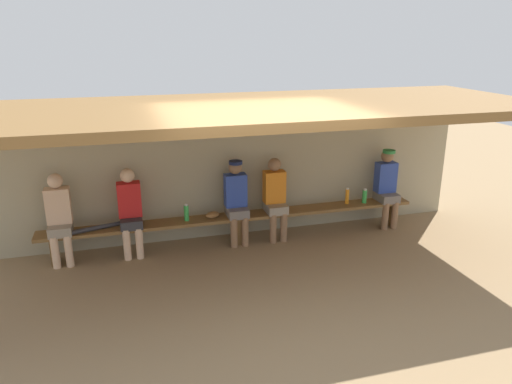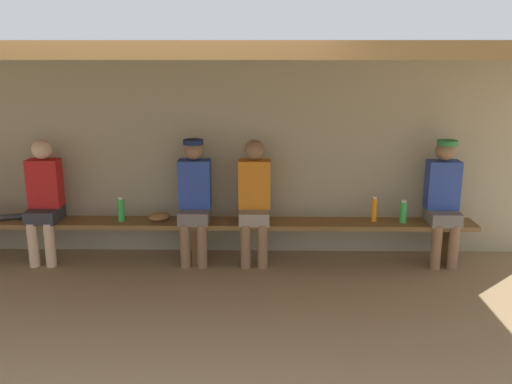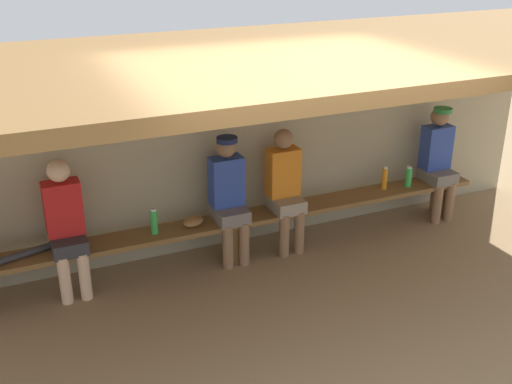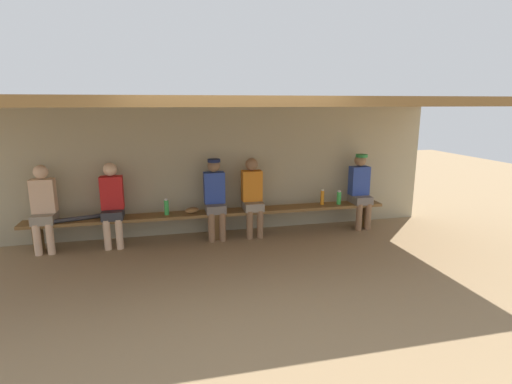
{
  "view_description": "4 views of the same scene",
  "coord_description": "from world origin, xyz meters",
  "px_view_note": "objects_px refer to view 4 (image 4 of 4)",
  "views": [
    {
      "loc": [
        -1.69,
        -5.49,
        3.22
      ],
      "look_at": [
        0.26,
        1.37,
        0.88
      ],
      "focal_mm": 34.19,
      "sensor_mm": 36.0,
      "label": 1
    },
    {
      "loc": [
        0.75,
        -4.31,
        2.27
      ],
      "look_at": [
        0.65,
        1.31,
        0.85
      ],
      "focal_mm": 39.87,
      "sensor_mm": 36.0,
      "label": 2
    },
    {
      "loc": [
        -2.14,
        -3.99,
        3.31
      ],
      "look_at": [
        0.18,
        1.3,
        0.83
      ],
      "focal_mm": 44.43,
      "sensor_mm": 36.0,
      "label": 3
    },
    {
      "loc": [
        -0.81,
        -4.84,
        2.24
      ],
      "look_at": [
        0.6,
        1.15,
        0.85
      ],
      "focal_mm": 27.78,
      "sensor_mm": 36.0,
      "label": 4
    }
  ],
  "objects_px": {
    "player_rightmost": "(112,201)",
    "player_leftmost": "(252,194)",
    "player_in_red": "(215,195)",
    "player_shirtless_tan": "(43,205)",
    "player_middle": "(360,187)",
    "baseball_bat": "(85,218)",
    "water_bottle_clear": "(339,198)",
    "baseball_glove_tan": "(192,210)",
    "bench": "(216,216)",
    "water_bottle_blue": "(322,197)",
    "water_bottle_orange": "(167,207)"
  },
  "relations": [
    {
      "from": "player_rightmost",
      "to": "player_leftmost",
      "type": "relative_size",
      "value": 1.0
    },
    {
      "from": "player_in_red",
      "to": "player_shirtless_tan",
      "type": "relative_size",
      "value": 1.01
    },
    {
      "from": "player_rightmost",
      "to": "player_in_red",
      "type": "xyz_separation_m",
      "value": [
        1.62,
        0.0,
        0.02
      ]
    },
    {
      "from": "player_middle",
      "to": "baseball_bat",
      "type": "height_order",
      "value": "player_middle"
    },
    {
      "from": "player_middle",
      "to": "water_bottle_clear",
      "type": "height_order",
      "value": "player_middle"
    },
    {
      "from": "player_middle",
      "to": "baseball_bat",
      "type": "relative_size",
      "value": 1.52
    },
    {
      "from": "player_rightmost",
      "to": "baseball_glove_tan",
      "type": "bearing_deg",
      "value": 0.32
    },
    {
      "from": "baseball_bat",
      "to": "baseball_glove_tan",
      "type": "bearing_deg",
      "value": -15.89
    },
    {
      "from": "player_shirtless_tan",
      "to": "player_middle",
      "type": "bearing_deg",
      "value": 0.01
    },
    {
      "from": "bench",
      "to": "water_bottle_blue",
      "type": "relative_size",
      "value": 21.59
    },
    {
      "from": "water_bottle_orange",
      "to": "water_bottle_blue",
      "type": "height_order",
      "value": "water_bottle_blue"
    },
    {
      "from": "player_in_red",
      "to": "water_bottle_blue",
      "type": "distance_m",
      "value": 1.93
    },
    {
      "from": "player_in_red",
      "to": "player_leftmost",
      "type": "bearing_deg",
      "value": -0.04
    },
    {
      "from": "water_bottle_clear",
      "to": "baseball_bat",
      "type": "bearing_deg",
      "value": 179.82
    },
    {
      "from": "bench",
      "to": "water_bottle_orange",
      "type": "relative_size",
      "value": 22.55
    },
    {
      "from": "water_bottle_blue",
      "to": "player_middle",
      "type": "bearing_deg",
      "value": -1.86
    },
    {
      "from": "baseball_glove_tan",
      "to": "baseball_bat",
      "type": "distance_m",
      "value": 1.65
    },
    {
      "from": "water_bottle_clear",
      "to": "baseball_bat",
      "type": "height_order",
      "value": "water_bottle_clear"
    },
    {
      "from": "bench",
      "to": "water_bottle_clear",
      "type": "height_order",
      "value": "water_bottle_clear"
    },
    {
      "from": "player_leftmost",
      "to": "water_bottle_orange",
      "type": "height_order",
      "value": "player_leftmost"
    },
    {
      "from": "bench",
      "to": "water_bottle_blue",
      "type": "bearing_deg",
      "value": 0.8
    },
    {
      "from": "player_rightmost",
      "to": "water_bottle_clear",
      "type": "xyz_separation_m",
      "value": [
        3.86,
        -0.02,
        -0.15
      ]
    },
    {
      "from": "water_bottle_orange",
      "to": "baseball_glove_tan",
      "type": "distance_m",
      "value": 0.42
    },
    {
      "from": "player_leftmost",
      "to": "water_bottle_orange",
      "type": "relative_size",
      "value": 5.02
    },
    {
      "from": "bench",
      "to": "baseball_glove_tan",
      "type": "bearing_deg",
      "value": 178.54
    },
    {
      "from": "player_leftmost",
      "to": "baseball_bat",
      "type": "relative_size",
      "value": 1.51
    },
    {
      "from": "player_in_red",
      "to": "baseball_bat",
      "type": "distance_m",
      "value": 2.06
    },
    {
      "from": "baseball_glove_tan",
      "to": "baseball_bat",
      "type": "bearing_deg",
      "value": 152.85
    },
    {
      "from": "water_bottle_clear",
      "to": "player_in_red",
      "type": "bearing_deg",
      "value": 179.57
    },
    {
      "from": "player_leftmost",
      "to": "water_bottle_orange",
      "type": "distance_m",
      "value": 1.44
    },
    {
      "from": "player_shirtless_tan",
      "to": "baseball_glove_tan",
      "type": "height_order",
      "value": "player_shirtless_tan"
    },
    {
      "from": "player_shirtless_tan",
      "to": "baseball_glove_tan",
      "type": "relative_size",
      "value": 5.56
    },
    {
      "from": "player_shirtless_tan",
      "to": "player_leftmost",
      "type": "bearing_deg",
      "value": 0.0
    },
    {
      "from": "player_middle",
      "to": "water_bottle_blue",
      "type": "distance_m",
      "value": 0.74
    },
    {
      "from": "water_bottle_orange",
      "to": "player_middle",
      "type": "bearing_deg",
      "value": 0.18
    },
    {
      "from": "player_leftmost",
      "to": "water_bottle_blue",
      "type": "bearing_deg",
      "value": 1.06
    },
    {
      "from": "water_bottle_orange",
      "to": "baseball_glove_tan",
      "type": "relative_size",
      "value": 1.11
    },
    {
      "from": "player_leftmost",
      "to": "water_bottle_clear",
      "type": "bearing_deg",
      "value": -0.59
    },
    {
      "from": "water_bottle_clear",
      "to": "player_middle",
      "type": "bearing_deg",
      "value": 2.31
    },
    {
      "from": "player_shirtless_tan",
      "to": "bench",
      "type": "bearing_deg",
      "value": -0.07
    },
    {
      "from": "player_shirtless_tan",
      "to": "baseball_bat",
      "type": "relative_size",
      "value": 1.51
    },
    {
      "from": "player_in_red",
      "to": "water_bottle_blue",
      "type": "height_order",
      "value": "player_in_red"
    },
    {
      "from": "player_middle",
      "to": "water_bottle_orange",
      "type": "xyz_separation_m",
      "value": [
        -3.44,
        -0.01,
        -0.16
      ]
    },
    {
      "from": "water_bottle_blue",
      "to": "water_bottle_orange",
      "type": "bearing_deg",
      "value": -179.28
    },
    {
      "from": "baseball_bat",
      "to": "player_in_red",
      "type": "bearing_deg",
      "value": -16.14
    },
    {
      "from": "player_shirtless_tan",
      "to": "player_in_red",
      "type": "bearing_deg",
      "value": 0.01
    },
    {
      "from": "water_bottle_orange",
      "to": "baseball_glove_tan",
      "type": "height_order",
      "value": "water_bottle_orange"
    },
    {
      "from": "baseball_glove_tan",
      "to": "player_middle",
      "type": "bearing_deg",
      "value": -27.62
    },
    {
      "from": "player_in_red",
      "to": "baseball_bat",
      "type": "height_order",
      "value": "player_in_red"
    },
    {
      "from": "player_in_red",
      "to": "player_middle",
      "type": "bearing_deg",
      "value": 0.0
    }
  ]
}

